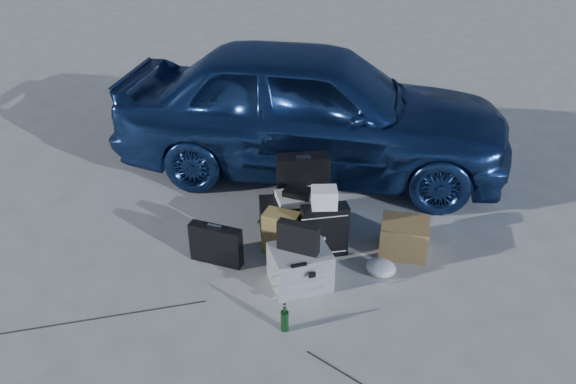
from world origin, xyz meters
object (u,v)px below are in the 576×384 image
object	(u,v)px
duffel_bag	(297,216)
suitcase_left	(303,186)
suitcase_right	(324,231)
pelican_case	(300,267)
green_bottle	(285,318)
cardboard_box	(404,237)
car	(312,108)
briefcase	(216,245)

from	to	relation	value
duffel_bag	suitcase_left	bearing A→B (deg)	72.09
suitcase_left	suitcase_right	xyz separation A→B (m)	(0.24, -0.68, -0.09)
pelican_case	green_bottle	size ratio (longest dim) A/B	1.95
cardboard_box	pelican_case	bearing A→B (deg)	-150.17
car	green_bottle	world-z (taller)	car
car	duffel_bag	world-z (taller)	car
pelican_case	suitcase_left	distance (m)	1.16
cardboard_box	green_bottle	size ratio (longest dim) A/B	1.72
car	pelican_case	xyz separation A→B (m)	(-0.01, -2.26, -0.60)
pelican_case	duffel_bag	size ratio (longest dim) A/B	0.68
suitcase_left	car	bearing A→B (deg)	76.99
car	suitcase_left	size ratio (longest dim) A/B	6.47
pelican_case	suitcase_right	xyz separation A→B (m)	(0.20, 0.47, 0.08)
suitcase_left	cardboard_box	distance (m)	1.18
cardboard_box	briefcase	bearing A→B (deg)	-170.49
car	duffel_bag	distance (m)	1.56
green_bottle	suitcase_left	bearing A→B (deg)	88.32
car	green_bottle	xyz separation A→B (m)	(-0.10, -2.85, -0.65)
car	cardboard_box	bearing A→B (deg)	-144.94
car	suitcase_left	xyz separation A→B (m)	(-0.05, -1.12, -0.43)
green_bottle	duffel_bag	bearing A→B (deg)	89.71
car	cardboard_box	size ratio (longest dim) A/B	10.34
suitcase_left	cardboard_box	size ratio (longest dim) A/B	1.60
pelican_case	briefcase	world-z (taller)	briefcase
duffel_bag	green_bottle	distance (m)	1.41
duffel_bag	green_bottle	world-z (taller)	duffel_bag
suitcase_right	duffel_bag	bearing A→B (deg)	114.31
car	briefcase	size ratio (longest dim) A/B	9.04
suitcase_left	suitcase_right	world-z (taller)	suitcase_left
car	briefcase	xyz separation A→B (m)	(-0.81, -2.00, -0.58)
pelican_case	cardboard_box	world-z (taller)	pelican_case
briefcase	duffel_bag	xyz separation A→B (m)	(0.72, 0.56, -0.01)
briefcase	suitcase_left	size ratio (longest dim) A/B	0.72
cardboard_box	duffel_bag	bearing A→B (deg)	166.07
suitcase_left	pelican_case	bearing A→B (deg)	-98.53
suitcase_right	car	bearing A→B (deg)	81.32
briefcase	suitcase_right	xyz separation A→B (m)	(1.00, 0.21, 0.07)
suitcase_right	cardboard_box	xyz separation A→B (m)	(0.77, 0.09, -0.10)
pelican_case	suitcase_left	xyz separation A→B (m)	(-0.04, 1.14, 0.17)
car	briefcase	world-z (taller)	car
suitcase_left	briefcase	bearing A→B (deg)	-141.29
car	suitcase_right	distance (m)	1.88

